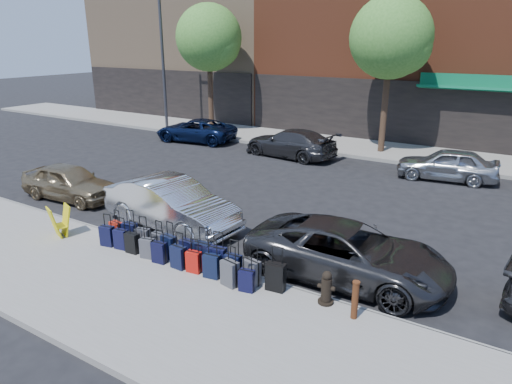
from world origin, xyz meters
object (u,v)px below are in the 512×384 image
Objects in this scene: fire_hydrant at (326,288)px; bollard at (355,299)px; display_rack at (60,222)px; car_far_0 at (196,130)px; tree_center at (394,40)px; car_near_1 at (171,204)px; suitcase_front_5 at (188,251)px; car_far_2 at (447,164)px; streetlight at (165,53)px; car_near_2 at (348,252)px; car_near_0 at (70,182)px; car_far_1 at (290,143)px; tree_left at (211,40)px.

fire_hydrant is 0.73m from bollard.
car_far_0 is (-5.14, 12.41, 0.04)m from display_rack.
tree_center is 9.75× the size of fire_hydrant.
bollard is 6.73m from car_near_1.
tree_center is 15.13m from suitcase_front_5.
streetlight is at bearing -105.39° from car_far_2.
car_near_2 is (-0.82, 1.72, 0.10)m from bollard.
streetlight reaches higher than display_rack.
fire_hydrant is 17.41m from car_far_0.
car_near_2 is (3.57, 1.58, 0.23)m from suitcase_front_5.
bollard is (4.39, -0.14, 0.13)m from suitcase_front_5.
car_far_2 reaches higher than display_rack.
suitcase_front_5 is at bearing -108.84° from car_near_0.
car_near_1 is at bearing -94.86° from car_near_0.
suitcase_front_5 reaches higher than display_rack.
car_near_1 is at bearing -40.45° from car_far_2.
streetlight is 16.45m from car_near_1.
bollard is 1.91m from car_near_2.
car_far_1 reaches higher than fire_hydrant.
car_far_0 is (-9.21, 11.75, 0.19)m from suitcase_front_5.
fire_hydrant is 0.17× the size of car_near_1.
car_far_0 reaches higher than suitcase_front_5.
tree_center is at bearing -35.30° from car_near_0.
tree_left is at bearing -173.16° from car_far_0.
streetlight is at bearing -95.54° from car_far_1.
car_far_0 is at bearing -26.85° from streetlight.
display_rack is at bearing -135.28° from car_near_0.
car_near_0 is at bearing -14.46° from car_far_1.
bollard is 0.21× the size of car_far_2.
car_near_2 is 1.03× the size of car_far_1.
car_near_0 is 0.83× the size of car_near_1.
suitcase_front_5 is at bearing 178.14° from bollard.
tree_left is at bearing 134.69° from bollard.
car_near_1 reaches higher than car_far_2.
display_rack is at bearing -168.52° from suitcase_front_5.
car_near_1 is (7.80, -12.53, -4.67)m from tree_left.
car_far_1 is at bearing -142.54° from tree_center.
streetlight is 1.78× the size of car_near_1.
tree_left reaches higher than car_near_1.
car_near_2 is (13.44, -12.69, -4.74)m from tree_left.
car_near_0 is (-11.28, 1.94, 0.06)m from bollard.
tree_center is 15.34m from fire_hydrant.
car_near_2 is (16.38, -11.99, -3.99)m from streetlight.
car_near_0 is 0.77× the size of car_near_2.
streetlight is 19.13m from suitcase_front_5.
car_near_1 is 0.93× the size of car_near_2.
tree_center is 0.91× the size of streetlight.
car_near_1 is 11.38m from car_far_2.
car_near_2 is 1.06× the size of car_far_0.
bollard is at bearing -101.33° from car_near_1.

